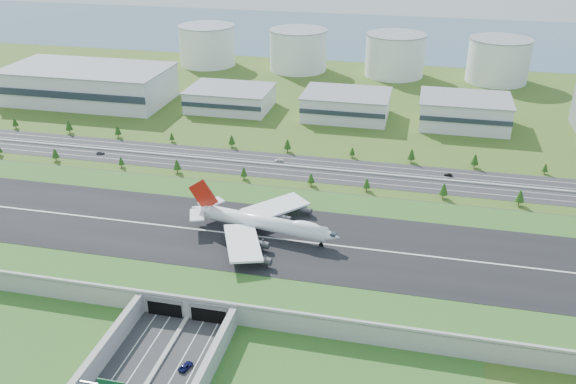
% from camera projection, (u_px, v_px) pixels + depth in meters
% --- Properties ---
extents(ground, '(1200.00, 1200.00, 0.00)m').
position_uv_depth(ground, '(229.00, 249.00, 268.12)').
color(ground, '#3D5A1C').
rests_on(ground, ground).
extents(airfield_deck, '(520.00, 100.00, 9.20)m').
position_uv_depth(airfield_deck, '(229.00, 241.00, 266.25)').
color(airfield_deck, gray).
rests_on(airfield_deck, ground).
extents(north_expressway, '(560.00, 36.00, 0.12)m').
position_uv_depth(north_expressway, '(280.00, 166.00, 351.43)').
color(north_expressway, '#28282B').
rests_on(north_expressway, ground).
extents(tree_row, '(496.12, 48.71, 8.44)m').
position_uv_depth(tree_row, '(305.00, 160.00, 347.16)').
color(tree_row, '#3D2819').
rests_on(tree_row, ground).
extents(hangar_west, '(120.00, 60.00, 25.00)m').
position_uv_depth(hangar_west, '(89.00, 84.00, 459.03)').
color(hangar_west, silver).
rests_on(hangar_west, ground).
extents(hangar_mid_a, '(58.00, 42.00, 15.00)m').
position_uv_depth(hangar_mid_a, '(230.00, 99.00, 443.55)').
color(hangar_mid_a, silver).
rests_on(hangar_mid_a, ground).
extents(hangar_mid_b, '(58.00, 42.00, 17.00)m').
position_uv_depth(hangar_mid_b, '(346.00, 105.00, 426.08)').
color(hangar_mid_b, silver).
rests_on(hangar_mid_b, ground).
extents(hangar_mid_c, '(58.00, 42.00, 19.00)m').
position_uv_depth(hangar_mid_c, '(464.00, 112.00, 409.61)').
color(hangar_mid_c, silver).
rests_on(hangar_mid_c, ground).
extents(fuel_tank_a, '(50.00, 50.00, 35.00)m').
position_uv_depth(fuel_tank_a, '(207.00, 46.00, 556.48)').
color(fuel_tank_a, white).
rests_on(fuel_tank_a, ground).
extents(fuel_tank_b, '(50.00, 50.00, 35.00)m').
position_uv_depth(fuel_tank_b, '(298.00, 50.00, 539.45)').
color(fuel_tank_b, white).
rests_on(fuel_tank_b, ground).
extents(fuel_tank_c, '(50.00, 50.00, 35.00)m').
position_uv_depth(fuel_tank_c, '(395.00, 55.00, 522.41)').
color(fuel_tank_c, white).
rests_on(fuel_tank_c, ground).
extents(fuel_tank_d, '(50.00, 50.00, 35.00)m').
position_uv_depth(fuel_tank_d, '(498.00, 61.00, 505.37)').
color(fuel_tank_d, white).
rests_on(fuel_tank_d, ground).
extents(bay_water, '(1200.00, 260.00, 0.06)m').
position_uv_depth(bay_water, '(359.00, 34.00, 689.18)').
color(bay_water, '#3C5C73').
rests_on(bay_water, ground).
extents(boeing_747, '(70.03, 65.70, 21.76)m').
position_uv_depth(boeing_747, '(263.00, 222.00, 260.91)').
color(boeing_747, white).
rests_on(boeing_747, airfield_deck).
extents(car_2, '(4.24, 6.18, 1.57)m').
position_uv_depth(car_2, '(186.00, 366.00, 199.93)').
color(car_2, '#0C0F3E').
rests_on(car_2, ground).
extents(car_4, '(5.29, 3.67, 1.67)m').
position_uv_depth(car_4, '(100.00, 153.00, 366.83)').
color(car_4, '#5A595E').
rests_on(car_4, ground).
extents(car_5, '(4.43, 1.56, 1.46)m').
position_uv_depth(car_5, '(448.00, 175.00, 338.01)').
color(car_5, black).
rests_on(car_5, ground).
extents(car_7, '(5.43, 2.49, 1.54)m').
position_uv_depth(car_7, '(279.00, 160.00, 356.80)').
color(car_7, white).
rests_on(car_7, ground).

